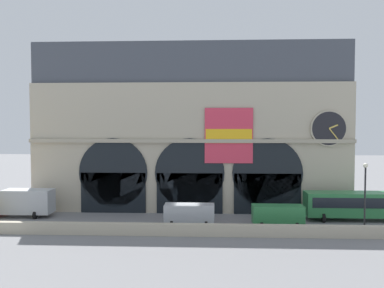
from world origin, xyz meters
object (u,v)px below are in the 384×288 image
(van_mideast, at_px, (278,215))
(bus_east, at_px, (356,204))
(van_center, at_px, (189,213))
(street_lamp_quayside, at_px, (365,189))
(box_truck_west, at_px, (21,202))

(van_mideast, xyz_separation_m, bus_east, (9.05, 3.06, 0.54))
(van_center, distance_m, street_lamp_quayside, 17.33)
(van_center, distance_m, van_mideast, 9.14)
(van_center, xyz_separation_m, bus_east, (18.19, 2.91, 0.54))
(van_center, bearing_deg, bus_east, 9.10)
(box_truck_west, relative_size, van_center, 1.44)
(box_truck_west, xyz_separation_m, van_mideast, (28.66, -3.15, -0.45))
(van_mideast, height_order, bus_east, bus_east)
(box_truck_west, xyz_separation_m, bus_east, (37.71, -0.09, 0.08))
(van_center, relative_size, bus_east, 0.47)
(van_mideast, bearing_deg, box_truck_west, 173.73)
(street_lamp_quayside, bearing_deg, van_center, 169.34)
(box_truck_west, distance_m, bus_east, 37.71)
(van_mideast, relative_size, bus_east, 0.47)
(van_center, height_order, van_mideast, same)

